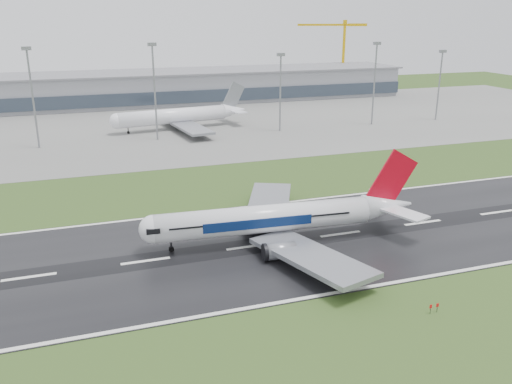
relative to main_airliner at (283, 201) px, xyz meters
name	(u,v)px	position (x,y,z in m)	size (l,w,h in m)	color
ground	(340,234)	(12.44, -0.94, -8.42)	(520.00, 520.00, 0.00)	#2B4419
runway	(340,234)	(12.44, -0.94, -8.37)	(400.00, 45.00, 0.10)	black
apron	(203,123)	(12.44, 124.06, -8.38)	(400.00, 130.00, 0.08)	slate
terminal	(176,87)	(12.44, 184.06, -0.92)	(240.00, 36.00, 15.00)	gray
main_airliner	(283,201)	(0.00, 0.00, 0.00)	(56.34, 53.65, 16.63)	silver
parked_airliner	(178,108)	(0.50, 115.52, 0.00)	(56.89, 52.96, 16.67)	white
tower_crane	(343,55)	(115.46, 199.06, 11.79)	(40.61, 2.22, 40.42)	#DDA608
floodmast_1	(33,101)	(-50.50, 99.06, 7.73)	(0.64, 0.64, 32.30)	gray
floodmast_2	(155,94)	(-10.33, 99.06, 8.02)	(0.64, 0.64, 32.87)	gray
floodmast_3	(280,94)	(37.21, 99.06, 5.79)	(0.64, 0.64, 28.40)	gray
floodmast_4	(374,86)	(77.81, 99.06, 7.48)	(0.64, 0.64, 31.80)	gray
floodmast_5	(439,87)	(109.08, 99.06, 5.64)	(0.64, 0.64, 28.11)	gray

